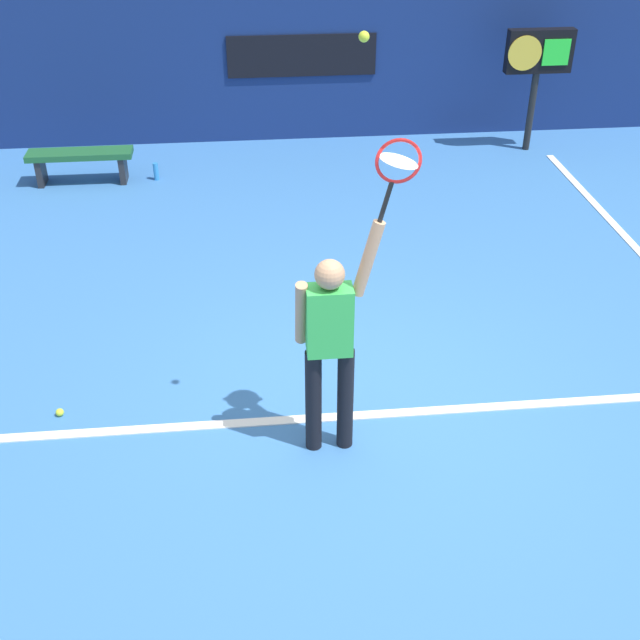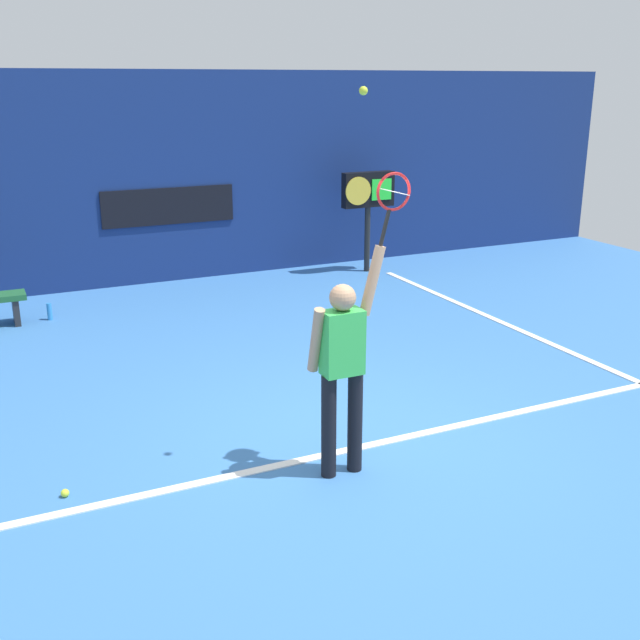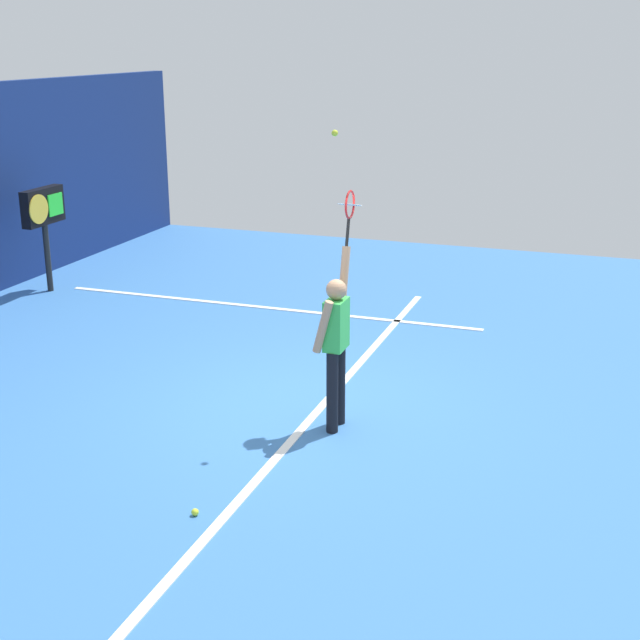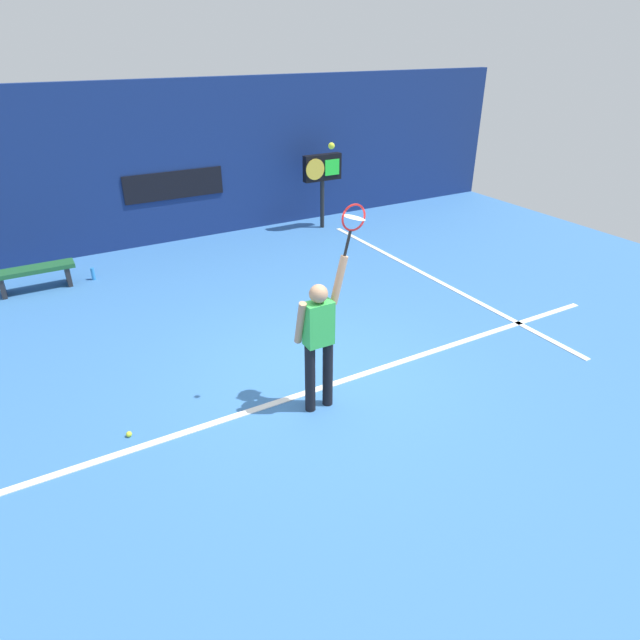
# 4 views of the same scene
# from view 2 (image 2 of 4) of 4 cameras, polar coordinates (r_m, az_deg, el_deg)

# --- Properties ---
(ground_plane) EXTENTS (18.00, 18.00, 0.00)m
(ground_plane) POSITION_cam_2_polar(r_m,az_deg,el_deg) (7.29, 2.40, -8.95)
(ground_plane) COLOR #3870B2
(back_wall) EXTENTS (18.00, 0.20, 3.42)m
(back_wall) POSITION_cam_2_polar(r_m,az_deg,el_deg) (12.93, -11.54, 10.37)
(back_wall) COLOR navy
(back_wall) RESTS_ON ground_plane
(sponsor_banner_center) EXTENTS (2.20, 0.03, 0.60)m
(sponsor_banner_center) POSITION_cam_2_polar(r_m,az_deg,el_deg) (12.88, -11.29, 8.38)
(sponsor_banner_center) COLOR black
(court_baseline) EXTENTS (10.00, 0.10, 0.01)m
(court_baseline) POSITION_cam_2_polar(r_m,az_deg,el_deg) (7.14, 3.11, -9.52)
(court_baseline) COLOR white
(court_baseline) RESTS_ON ground_plane
(court_sideline) EXTENTS (0.10, 7.00, 0.01)m
(court_sideline) POSITION_cam_2_polar(r_m,az_deg,el_deg) (10.71, 14.57, -0.66)
(court_sideline) COLOR white
(court_sideline) RESTS_ON ground_plane
(tennis_player) EXTENTS (0.63, 0.31, 1.98)m
(tennis_player) POSITION_cam_2_polar(r_m,az_deg,el_deg) (6.31, 1.69, -3.27)
(tennis_player) COLOR black
(tennis_player) RESTS_ON ground_plane
(tennis_racket) EXTENTS (0.38, 0.27, 0.63)m
(tennis_racket) POSITION_cam_2_polar(r_m,az_deg,el_deg) (6.16, 5.48, 9.26)
(tennis_racket) COLOR black
(tennis_ball) EXTENTS (0.07, 0.07, 0.07)m
(tennis_ball) POSITION_cam_2_polar(r_m,az_deg,el_deg) (6.07, 3.28, 16.82)
(tennis_ball) COLOR #CCE033
(scoreboard_clock) EXTENTS (0.96, 0.20, 1.75)m
(scoreboard_clock) POSITION_cam_2_polar(r_m,az_deg,el_deg) (13.34, 3.62, 9.41)
(scoreboard_clock) COLOR black
(scoreboard_clock) RESTS_ON ground_plane
(water_bottle) EXTENTS (0.07, 0.07, 0.24)m
(water_bottle) POSITION_cam_2_polar(r_m,az_deg,el_deg) (11.42, -19.65, 0.60)
(water_bottle) COLOR #338CD8
(water_bottle) RESTS_ON ground_plane
(spare_ball) EXTENTS (0.07, 0.07, 0.07)m
(spare_ball) POSITION_cam_2_polar(r_m,az_deg,el_deg) (6.69, -18.61, -12.22)
(spare_ball) COLOR #CCE033
(spare_ball) RESTS_ON ground_plane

